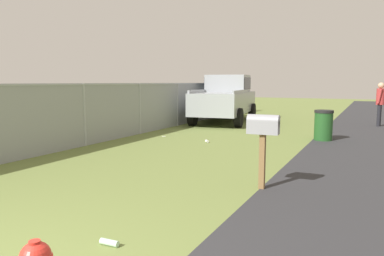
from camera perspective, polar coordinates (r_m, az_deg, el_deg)
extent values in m
cylinder|color=red|center=(2.61, -23.80, -16.94)|extent=(0.07, 0.07, 0.08)
cube|color=brown|center=(6.04, 11.15, -5.27)|extent=(0.09, 0.09, 0.92)
cube|color=gray|center=(5.94, 11.28, 0.11)|extent=(0.23, 0.52, 0.22)
cylinder|color=gray|center=(5.93, 11.31, 1.17)|extent=(0.23, 0.52, 0.20)
cube|color=red|center=(6.04, 11.58, 0.85)|extent=(0.02, 0.04, 0.18)
cube|color=#93999E|center=(15.88, 5.26, 4.10)|extent=(5.24, 2.61, 0.90)
cube|color=#93999E|center=(16.44, 5.78, 7.09)|extent=(1.94, 1.98, 0.76)
cube|color=black|center=(16.44, 5.78, 7.09)|extent=(1.90, 2.01, 0.53)
cube|color=#93999E|center=(15.02, 1.04, 5.89)|extent=(2.59, 0.46, 0.12)
cube|color=#93999E|center=(14.59, 7.64, 5.79)|extent=(2.59, 0.46, 0.12)
cylinder|color=black|center=(17.74, 3.49, 2.83)|extent=(0.79, 0.37, 0.76)
cylinder|color=black|center=(17.35, 9.57, 2.64)|extent=(0.79, 0.37, 0.76)
cylinder|color=black|center=(14.58, 0.10, 1.87)|extent=(0.79, 0.37, 0.76)
cylinder|color=black|center=(14.10, 7.45, 1.62)|extent=(0.79, 0.37, 0.76)
cylinder|color=#1E4C1E|center=(11.60, 20.24, 0.22)|extent=(0.54, 0.54, 0.84)
cylinder|color=black|center=(11.55, 20.34, 2.49)|extent=(0.56, 0.56, 0.08)
cylinder|color=black|center=(16.18, 27.67, 1.76)|extent=(0.14, 0.14, 0.87)
cylinder|color=black|center=(16.32, 27.73, 1.80)|extent=(0.14, 0.14, 0.87)
cylinder|color=#B23333|center=(16.20, 27.86, 4.45)|extent=(0.30, 0.30, 0.65)
sphere|color=tan|center=(16.19, 27.95, 6.02)|extent=(0.23, 0.23, 0.23)
cylinder|color=#B23333|center=(16.00, 27.77, 4.55)|extent=(0.09, 0.18, 0.59)
cylinder|color=#B23333|center=(16.40, 27.95, 4.59)|extent=(0.09, 0.18, 0.59)
cylinder|color=#9EA3A8|center=(10.30, -16.79, 2.02)|extent=(0.07, 0.07, 1.73)
cylinder|color=#9EA3A8|center=(12.33, -8.34, 3.07)|extent=(0.07, 0.07, 1.73)
cylinder|color=#9EA3A8|center=(14.55, -2.35, 3.78)|extent=(0.07, 0.07, 1.73)
cylinder|color=#9EA3A8|center=(16.88, 2.02, 4.27)|extent=(0.07, 0.07, 1.73)
cylinder|color=#9EA3A8|center=(19.29, 5.32, 4.62)|extent=(0.07, 0.07, 1.73)
cylinder|color=#9EA3A8|center=(21.76, 7.88, 4.89)|extent=(0.07, 0.07, 1.73)
cube|color=#9EA3A8|center=(13.39, -5.14, 7.04)|extent=(18.39, 0.04, 0.04)
cube|color=gray|center=(13.42, -5.10, 3.46)|extent=(18.39, 0.01, 1.73)
cylinder|color=#B2D8BF|center=(4.17, -13.06, -17.38)|extent=(0.08, 0.22, 0.07)
cube|color=silver|center=(11.74, -4.53, -1.33)|extent=(0.15, 0.14, 0.01)
cylinder|color=white|center=(10.52, 2.40, -2.12)|extent=(0.13, 0.13, 0.08)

